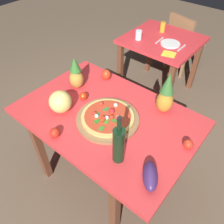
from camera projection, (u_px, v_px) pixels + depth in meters
ground_plane at (108, 169)px, 2.28m from camera, size 10.00×10.00×0.00m
display_table at (107, 122)px, 1.82m from camera, size 1.36×0.93×0.76m
background_table at (161, 48)px, 2.77m from camera, size 0.84×0.80×0.76m
dining_chair at (183, 41)px, 3.22m from camera, size 0.49×0.49×0.85m
pizza_board at (108, 119)px, 1.70m from camera, size 0.47×0.47×0.02m
pizza at (108, 117)px, 1.69m from camera, size 0.39×0.39×0.06m
wine_bottle at (119, 145)px, 1.37m from camera, size 0.08×0.08×0.37m
pineapple_left at (76, 74)px, 1.92m from camera, size 0.12×0.12×0.29m
pineapple_right at (166, 95)px, 1.69m from camera, size 0.13×0.13×0.35m
melon at (60, 102)px, 1.73m from camera, size 0.18×0.18×0.18m
bell_pepper at (106, 75)px, 2.07m from camera, size 0.09×0.09×0.10m
eggplant at (150, 176)px, 1.33m from camera, size 0.19×0.22×0.09m
tomato_beside_pepper at (83, 96)px, 1.87m from camera, size 0.07×0.07×0.07m
tomato_at_corner at (188, 144)px, 1.51m from camera, size 0.07×0.07×0.07m
tomato_by_bottle at (55, 133)px, 1.58m from camera, size 0.07×0.07×0.07m
drinking_glass_juice at (163, 27)px, 2.77m from camera, size 0.06×0.06×0.12m
drinking_glass_water at (139, 35)px, 2.63m from camera, size 0.07×0.07×0.11m
dinner_plate at (170, 44)px, 2.57m from camera, size 0.22×0.22×0.02m
fork_utensil at (160, 40)px, 2.64m from camera, size 0.02×0.18×0.01m
knife_utensil at (182, 48)px, 2.51m from camera, size 0.02×0.18×0.01m
napkin_folded at (169, 54)px, 2.42m from camera, size 0.17×0.15×0.01m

